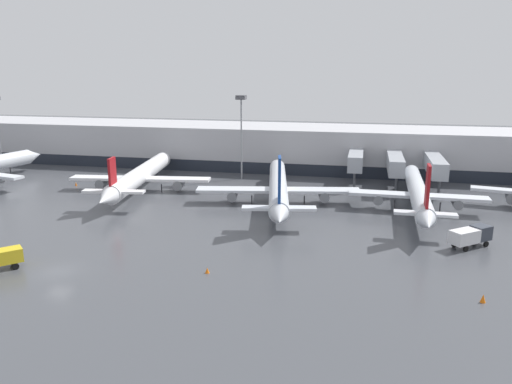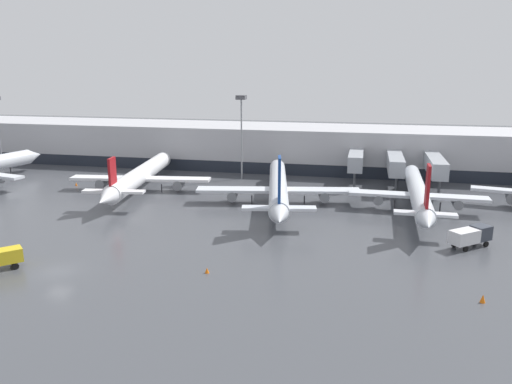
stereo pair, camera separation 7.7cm
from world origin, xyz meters
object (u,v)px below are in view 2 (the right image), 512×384
at_px(parked_jet_4, 418,193).
at_px(apron_light_mast_3, 241,112).
at_px(parked_jet_1, 278,187).
at_px(traffic_cone_2, 76,184).
at_px(traffic_cone_3, 483,299).
at_px(parked_jet_3, 140,176).
at_px(traffic_cone_4, 104,198).
at_px(service_truck_0, 471,235).
at_px(traffic_cone_1, 207,270).

relative_size(parked_jet_4, apron_light_mast_3, 2.22).
bearing_deg(parked_jet_1, parked_jet_4, -100.92).
bearing_deg(traffic_cone_2, traffic_cone_3, -28.73).
height_order(traffic_cone_2, apron_light_mast_3, apron_light_mast_3).
distance_m(parked_jet_1, parked_jet_3, 25.54).
bearing_deg(traffic_cone_4, parked_jet_1, 7.75).
distance_m(service_truck_0, apron_light_mast_3, 49.47).
bearing_deg(parked_jet_4, parked_jet_3, 86.66).
relative_size(traffic_cone_4, apron_light_mast_3, 0.04).
xyz_separation_m(parked_jet_4, service_truck_0, (4.91, -14.72, -1.45)).
xyz_separation_m(parked_jet_1, traffic_cone_3, (24.53, -30.37, -2.27)).
xyz_separation_m(parked_jet_3, apron_light_mast_3, (15.18, 13.20, 10.27)).
distance_m(parked_jet_3, traffic_cone_2, 13.47).
bearing_deg(traffic_cone_2, traffic_cone_4, -38.47).
bearing_deg(traffic_cone_1, traffic_cone_2, 137.10).
height_order(parked_jet_4, traffic_cone_1, parked_jet_4).
xyz_separation_m(parked_jet_1, apron_light_mast_3, (-10.12, 16.66, 10.25)).
relative_size(traffic_cone_2, apron_light_mast_3, 0.04).
distance_m(traffic_cone_2, traffic_cone_3, 71.93).
bearing_deg(parked_jet_1, traffic_cone_2, 73.41).
height_order(parked_jet_3, traffic_cone_4, parked_jet_3).
bearing_deg(service_truck_0, traffic_cone_3, -135.81).
height_order(traffic_cone_1, traffic_cone_2, traffic_cone_2).
height_order(parked_jet_1, traffic_cone_4, parked_jet_1).
distance_m(parked_jet_4, service_truck_0, 15.59).
bearing_deg(service_truck_0, apron_light_mast_3, 99.35).
relative_size(parked_jet_3, traffic_cone_3, 47.76).
height_order(traffic_cone_1, traffic_cone_3, traffic_cone_3).
distance_m(parked_jet_4, apron_light_mast_3, 37.02).
xyz_separation_m(service_truck_0, traffic_cone_4, (-54.59, 11.07, -1.19)).
bearing_deg(parked_jet_1, traffic_cone_4, 87.39).
relative_size(traffic_cone_1, apron_light_mast_3, 0.04).
bearing_deg(traffic_cone_3, apron_light_mast_3, 126.38).
height_order(parked_jet_3, traffic_cone_2, parked_jet_3).
bearing_deg(parked_jet_1, service_truck_0, -130.05).
bearing_deg(traffic_cone_4, traffic_cone_2, 141.53).
relative_size(parked_jet_1, traffic_cone_3, 48.31).
relative_size(parked_jet_1, apron_light_mast_3, 2.38).
xyz_separation_m(traffic_cone_3, apron_light_mast_3, (-34.65, 47.03, 12.53)).
relative_size(traffic_cone_2, traffic_cone_4, 1.12).
distance_m(parked_jet_1, apron_light_mast_3, 22.02).
xyz_separation_m(parked_jet_1, parked_jet_3, (-25.31, 3.45, -0.02)).
distance_m(service_truck_0, traffic_cone_1, 32.12).
bearing_deg(parked_jet_4, traffic_cone_4, 95.36).
distance_m(traffic_cone_1, traffic_cone_3, 27.05).
bearing_deg(service_truck_0, parked_jet_4, 68.80).
bearing_deg(traffic_cone_1, parked_jet_1, 85.11).
bearing_deg(traffic_cone_2, apron_light_mast_3, 23.65).
height_order(parked_jet_3, parked_jet_4, parked_jet_4).
distance_m(parked_jet_4, traffic_cone_2, 60.06).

